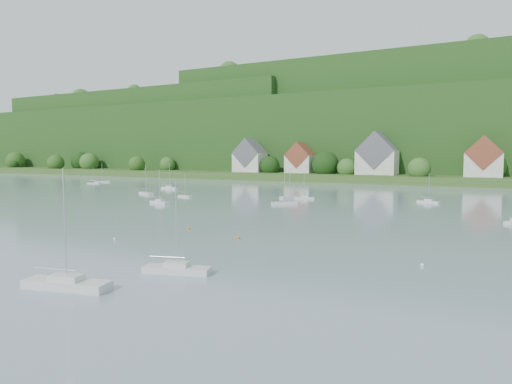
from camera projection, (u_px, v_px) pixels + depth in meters
far_shore_strip at (372, 177)px, 204.88m from camera, size 600.00×60.00×3.00m
forested_ridge at (402, 134)px, 263.36m from camera, size 620.00×181.22×69.89m
village_building_0 at (250, 158)px, 218.36m from camera, size 14.00×10.40×16.00m
village_building_1 at (300, 160)px, 208.55m from camera, size 12.00×9.36×14.00m
village_building_2 at (377, 157)px, 191.26m from camera, size 16.00×11.44×18.00m
village_building_3 at (484, 160)px, 170.95m from camera, size 13.00×10.40×15.50m
near_sailboat_3 at (177, 269)px, 44.40m from camera, size 6.84×3.63×8.89m
near_sailboat_4 at (67, 283)px, 39.18m from camera, size 7.96×3.82×10.36m
mooring_buoy_1 at (115, 240)px, 61.83m from camera, size 0.38×0.38×0.38m
mooring_buoy_2 at (238, 239)px, 62.50m from camera, size 0.46×0.46×0.46m
mooring_buoy_3 at (189, 229)px, 70.32m from camera, size 0.41×0.41×0.41m
mooring_buoy_4 at (422, 266)px, 47.17m from camera, size 0.40×0.40×0.40m
far_sailboat_cluster at (370, 198)px, 116.98m from camera, size 207.09×59.56×8.71m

